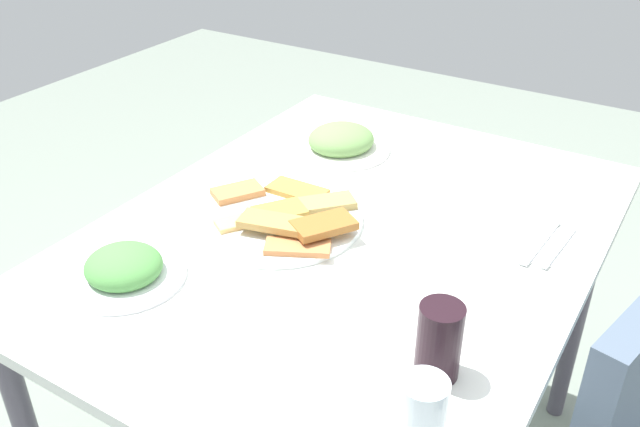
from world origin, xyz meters
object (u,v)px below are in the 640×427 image
(pide_platter, at_px, (282,217))
(paper_napkin, at_px, (549,246))
(salad_plate_greens, at_px, (341,142))
(soda_can, at_px, (439,341))
(spoon, at_px, (559,247))
(dining_table, at_px, (348,263))
(salad_plate_rice, at_px, (124,269))
(drinking_glass, at_px, (422,413))
(fork, at_px, (540,241))

(pide_platter, distance_m, paper_napkin, 0.52)
(salad_plate_greens, height_order, soda_can, soda_can)
(salad_plate_greens, height_order, spoon, salad_plate_greens)
(dining_table, relative_size, salad_plate_greens, 4.98)
(soda_can, height_order, paper_napkin, soda_can)
(pide_platter, height_order, spoon, pide_platter)
(pide_platter, xyz_separation_m, soda_can, (0.23, 0.44, 0.05))
(dining_table, bearing_deg, salad_plate_rice, -36.29)
(dining_table, xyz_separation_m, salad_plate_rice, (0.35, -0.26, 0.10))
(salad_plate_greens, xyz_separation_m, soda_can, (0.58, 0.50, 0.04))
(spoon, bearing_deg, salad_plate_greens, -101.38)
(salad_plate_greens, distance_m, spoon, 0.59)
(salad_plate_rice, relative_size, paper_napkin, 1.51)
(drinking_glass, xyz_separation_m, paper_napkin, (-0.56, 0.01, -0.05))
(spoon, bearing_deg, soda_can, -4.62)
(pide_platter, bearing_deg, fork, 112.57)
(salad_plate_greens, distance_m, fork, 0.56)
(pide_platter, bearing_deg, paper_napkin, 111.81)
(drinking_glass, distance_m, spoon, 0.56)
(salad_plate_greens, relative_size, salad_plate_rice, 1.11)
(salad_plate_rice, distance_m, soda_can, 0.57)
(dining_table, bearing_deg, spoon, 111.89)
(salad_plate_rice, distance_m, paper_napkin, 0.79)
(drinking_glass, bearing_deg, fork, -179.58)
(salad_plate_rice, xyz_separation_m, drinking_glass, (0.06, 0.60, 0.03))
(dining_table, bearing_deg, salad_plate_greens, -147.37)
(salad_plate_greens, height_order, salad_plate_rice, salad_plate_greens)
(salad_plate_greens, relative_size, paper_napkin, 1.67)
(fork, bearing_deg, spoon, 93.41)
(dining_table, xyz_separation_m, drinking_glass, (0.41, 0.34, 0.13))
(drinking_glass, distance_m, fork, 0.56)
(paper_napkin, bearing_deg, pide_platter, -68.19)
(dining_table, distance_m, salad_plate_greens, 0.38)
(dining_table, relative_size, drinking_glass, 11.07)
(pide_platter, relative_size, salad_plate_rice, 1.65)
(salad_plate_rice, bearing_deg, drinking_glass, 84.33)
(dining_table, distance_m, drinking_glass, 0.55)
(pide_platter, height_order, salad_plate_rice, salad_plate_rice)
(spoon, bearing_deg, drinking_glass, 0.82)
(soda_can, height_order, drinking_glass, soda_can)
(pide_platter, distance_m, salad_plate_greens, 0.36)
(drinking_glass, height_order, paper_napkin, drinking_glass)
(pide_platter, height_order, drinking_glass, drinking_glass)
(paper_napkin, relative_size, fork, 0.76)
(paper_napkin, bearing_deg, dining_table, -67.11)
(salad_plate_rice, relative_size, drinking_glass, 2.01)
(fork, bearing_deg, soda_can, -0.55)
(pide_platter, bearing_deg, salad_plate_rice, -22.52)
(salad_plate_greens, height_order, fork, salad_plate_greens)
(salad_plate_greens, height_order, paper_napkin, salad_plate_greens)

